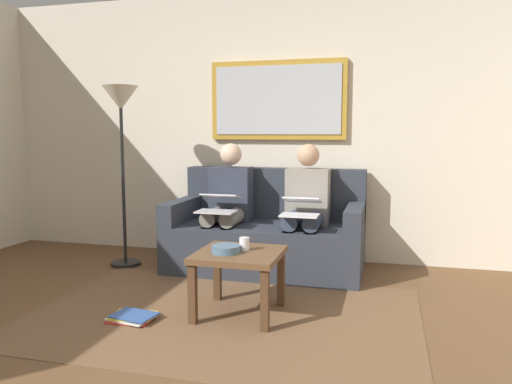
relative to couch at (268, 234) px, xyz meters
name	(u,v)px	position (x,y,z in m)	size (l,w,h in m)	color
ground_plane	(171,383)	(0.00, 2.12, -0.36)	(6.00, 5.20, 0.10)	brown
wall_rear	(280,126)	(0.00, -0.48, 0.99)	(6.00, 0.12, 2.60)	beige
area_rug	(224,315)	(0.00, 1.27, -0.31)	(2.60, 1.80, 0.01)	brown
couch	(268,234)	(0.00, 0.00, 0.00)	(1.73, 0.90, 0.90)	#2D333D
framed_mirror	(278,100)	(0.00, -0.39, 1.24)	(1.33, 0.05, 0.76)	#B7892D
coffee_table	(239,262)	(-0.10, 1.22, 0.05)	(0.56, 0.56, 0.44)	brown
cup	(244,244)	(-0.12, 1.17, 0.17)	(0.07, 0.07, 0.09)	silver
bowl	(226,249)	(-0.02, 1.27, 0.15)	(0.19, 0.19, 0.05)	slate
person_left	(306,205)	(-0.36, 0.07, 0.29)	(0.38, 0.58, 1.14)	gray
laptop_white	(301,207)	(-0.36, 0.31, 0.31)	(0.31, 0.35, 0.15)	white
person_right	(228,202)	(0.36, 0.07, 0.29)	(0.38, 0.58, 1.14)	#2D3342
laptop_silver	(219,203)	(0.36, 0.31, 0.32)	(0.33, 0.36, 0.15)	silver
magazine_stack	(132,317)	(0.56, 1.51, -0.29)	(0.33, 0.25, 0.04)	red
standing_lamp	(121,118)	(1.31, 0.27, 1.06)	(0.32, 0.32, 1.66)	black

